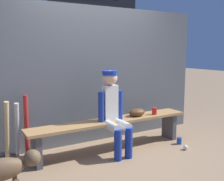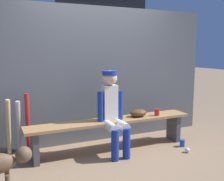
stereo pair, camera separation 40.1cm
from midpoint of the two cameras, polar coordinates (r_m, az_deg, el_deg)
ground_plane at (r=4.26m, az=2.77°, el=-12.55°), size 30.00×30.00×0.00m
chainlink_fence at (r=4.48m, az=-0.31°, el=3.30°), size 4.08×0.03×2.24m
dugout_bench at (r=4.13m, az=2.80°, el=-7.65°), size 2.62×0.36×0.48m
player_seated at (r=3.95m, az=3.12°, el=-3.99°), size 0.41×0.55×1.24m
baseball_glove at (r=4.32m, az=8.31°, el=-4.76°), size 0.28×0.20×0.12m
bat_aluminum_red at (r=4.11m, az=-14.82°, el=-6.87°), size 0.08×0.14×0.92m
bat_aluminum_silver at (r=4.13m, az=-16.62°, el=-7.56°), size 0.07×0.23×0.82m
bat_wood_natural at (r=4.10m, az=-18.52°, el=-7.51°), size 0.07×0.24×0.86m
baseball at (r=4.35m, az=18.36°, el=-11.99°), size 0.07×0.07×0.07m
cup_on_ground at (r=4.58m, az=17.22°, el=-10.66°), size 0.08×0.08×0.11m
cup_on_bench at (r=4.44m, az=12.12°, el=-4.55°), size 0.08×0.08×0.11m
scoreboard at (r=5.76m, az=0.79°, el=17.16°), size 2.23×0.27×3.41m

